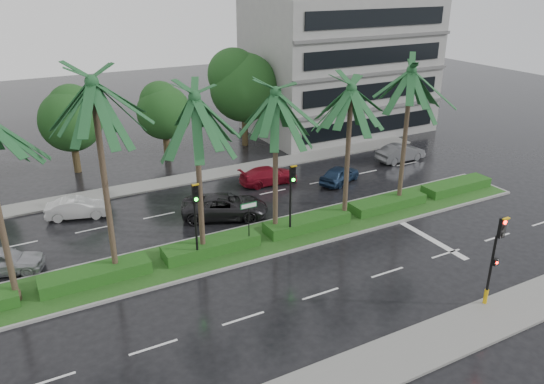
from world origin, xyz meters
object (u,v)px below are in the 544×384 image
car_white (78,208)px  car_blue (340,175)px  car_silver (1,261)px  car_red (269,175)px  street_sign (249,214)px  car_darkgrey (225,206)px  signal_median_left (196,211)px  car_grey (401,153)px  signal_near (495,257)px

car_white → car_blue: car_blue is taller
car_silver → car_red: 17.92m
street_sign → car_darkgrey: (0.50, 4.38, -1.40)m
street_sign → car_darkgrey: street_sign is taller
signal_median_left → street_sign: signal_median_left is taller
street_sign → car_blue: 11.63m
car_grey → street_sign: bearing=111.9°
car_grey → signal_near: bearing=148.4°
street_sign → car_silver: bearing=162.8°
street_sign → car_grey: street_sign is taller
signal_near → car_red: signal_near is taller
car_silver → signal_median_left: bearing=-94.7°
car_darkgrey → car_blue: 9.60m
signal_median_left → street_sign: 3.13m
signal_median_left → car_white: size_ratio=1.16×
car_white → car_grey: bearing=-77.4°
signal_median_left → car_blue: bearing=24.5°
car_silver → car_red: size_ratio=0.95×
street_sign → car_darkgrey: bearing=83.5°
street_sign → car_white: size_ratio=0.69×
car_silver → car_darkgrey: car_darkgrey is taller
signal_near → car_darkgrey: (-6.50, 14.25, -1.78)m
car_darkgrey → signal_near: bearing=-131.2°
car_silver → car_white: car_silver is taller
car_silver → street_sign: bearing=-88.4°
car_darkgrey → signal_median_left: bearing=166.8°
signal_near → street_sign: signal_near is taller
car_grey → car_darkgrey: bearing=98.7°
car_silver → car_red: car_silver is taller
street_sign → car_grey: size_ratio=0.63×
street_sign → car_blue: (10.00, 5.75, -1.50)m
car_silver → car_blue: car_silver is taller
signal_median_left → car_blue: size_ratio=1.20×
signal_median_left → street_sign: bearing=3.5°
signal_near → car_darkgrey: 15.76m
car_white → car_blue: size_ratio=1.03×
street_sign → car_silver: (-11.89, 3.69, -1.44)m
street_sign → car_red: size_ratio=0.62×
car_silver → car_white: (4.50, 4.96, -0.06)m
car_blue → car_grey: size_ratio=0.89×
car_silver → car_blue: 21.98m
car_red → car_grey: car_grey is taller
signal_median_left → car_silver: size_ratio=1.09×
signal_near → car_blue: size_ratio=1.20×
car_white → car_darkgrey: size_ratio=0.72×
car_silver → car_darkgrey: 12.41m
car_blue → car_grey: (7.00, 1.56, 0.06)m
signal_median_left → street_sign: (3.00, 0.18, -0.87)m
car_blue → signal_near: bearing=145.3°
signal_near → car_white: signal_near is taller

